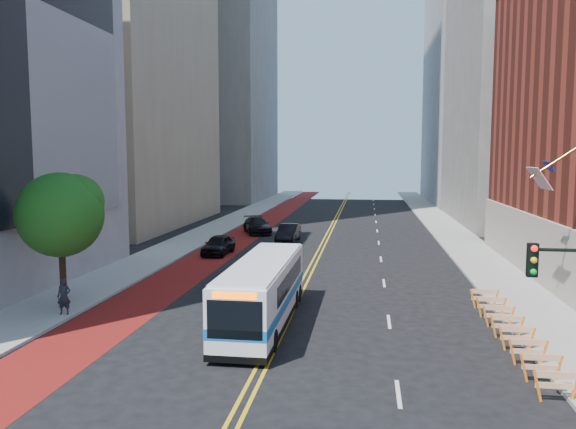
% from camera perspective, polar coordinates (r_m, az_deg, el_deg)
% --- Properties ---
extents(ground, '(160.00, 160.00, 0.00)m').
position_cam_1_polar(ground, '(21.46, -2.51, -14.89)').
color(ground, black).
rests_on(ground, ground).
extents(sidewalk_left, '(4.00, 140.00, 0.15)m').
position_cam_1_polar(sidewalk_left, '(52.68, -9.40, -2.38)').
color(sidewalk_left, gray).
rests_on(sidewalk_left, ground).
extents(sidewalk_right, '(4.00, 140.00, 0.15)m').
position_cam_1_polar(sidewalk_right, '(50.97, 17.33, -2.85)').
color(sidewalk_right, gray).
rests_on(sidewalk_right, ground).
extents(bus_lane_paint, '(3.60, 140.00, 0.01)m').
position_cam_1_polar(bus_lane_paint, '(51.66, -5.27, -2.56)').
color(bus_lane_paint, '#65100E').
rests_on(bus_lane_paint, ground).
extents(center_line_inner, '(0.14, 140.00, 0.01)m').
position_cam_1_polar(center_line_inner, '(50.45, 3.53, -2.76)').
color(center_line_inner, gold).
rests_on(center_line_inner, ground).
extents(center_line_outer, '(0.14, 140.00, 0.01)m').
position_cam_1_polar(center_line_outer, '(50.42, 3.94, -2.77)').
color(center_line_outer, gold).
rests_on(center_line_outer, ground).
extents(lane_dashes, '(0.14, 98.20, 0.01)m').
position_cam_1_polar(lane_dashes, '(58.23, 9.05, -1.65)').
color(lane_dashes, silver).
rests_on(lane_dashes, ground).
extents(midrise_right_near, '(18.00, 26.00, 40.00)m').
position_cam_1_polar(midrise_right_near, '(71.49, 24.49, 15.39)').
color(midrise_right_near, slate).
rests_on(midrise_right_near, ground).
extents(midrise_right_far, '(20.00, 28.00, 55.00)m').
position_cam_1_polar(midrise_right_far, '(101.76, 20.28, 16.85)').
color(midrise_right_far, gray).
rests_on(midrise_right_far, ground).
extents(midrise_left_far, '(20.00, 26.00, 65.00)m').
position_cam_1_polar(midrise_left_far, '(104.56, -8.04, 19.66)').
color(midrise_left_far, slate).
rests_on(midrise_left_far, ground).
extents(construction_barriers, '(1.42, 10.91, 1.00)m').
position_cam_1_polar(construction_barriers, '(24.87, 21.80, -10.73)').
color(construction_barriers, orange).
rests_on(construction_barriers, ground).
extents(street_tree, '(4.20, 4.20, 6.70)m').
position_cam_1_polar(street_tree, '(29.90, -21.99, 0.29)').
color(street_tree, black).
rests_on(street_tree, sidewalk_left).
extents(traffic_signal, '(2.21, 0.34, 5.07)m').
position_cam_1_polar(traffic_signal, '(17.62, 26.96, -7.54)').
color(traffic_signal, black).
rests_on(traffic_signal, sidewalk_right).
extents(transit_bus, '(2.42, 10.78, 2.96)m').
position_cam_1_polar(transit_bus, '(25.74, -2.52, -7.74)').
color(transit_bus, white).
rests_on(transit_bus, ground).
extents(car_a, '(1.99, 4.52, 1.51)m').
position_cam_1_polar(car_a, '(44.11, -7.08, -3.06)').
color(car_a, black).
rests_on(car_a, ground).
extents(car_b, '(1.78, 4.81, 1.57)m').
position_cam_1_polar(car_b, '(50.23, 0.05, -1.88)').
color(car_b, black).
rests_on(car_b, ground).
extents(car_c, '(4.03, 5.83, 1.57)m').
position_cam_1_polar(car_c, '(55.74, -3.15, -1.11)').
color(car_c, black).
rests_on(car_c, ground).
extents(pedestrian, '(0.71, 0.55, 1.72)m').
position_cam_1_polar(pedestrian, '(28.88, -21.80, -7.74)').
color(pedestrian, black).
rests_on(pedestrian, sidewalk_left).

